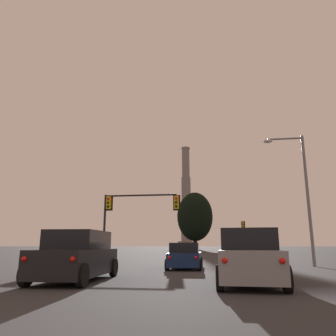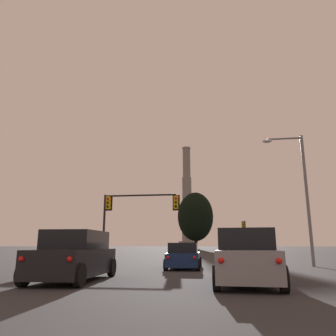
{
  "view_description": "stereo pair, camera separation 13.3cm",
  "coord_description": "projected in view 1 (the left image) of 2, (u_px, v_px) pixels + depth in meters",
  "views": [
    {
      "loc": [
        1.82,
        -2.0,
        1.32
      ],
      "look_at": [
        -3.69,
        36.04,
        10.36
      ],
      "focal_mm": 35.0,
      "sensor_mm": 36.0,
      "label": 1
    },
    {
      "loc": [
        1.95,
        -1.98,
        1.32
      ],
      "look_at": [
        -3.69,
        36.04,
        10.36
      ],
      "focal_mm": 35.0,
      "sensor_mm": 36.0,
      "label": 2
    }
  ],
  "objects": [
    {
      "name": "suv_right_lane_second",
      "position": [
        248.0,
        257.0,
        11.41
      ],
      "size": [
        2.27,
        4.97,
        1.86
      ],
      "rotation": [
        0.0,
        0.0,
        -0.04
      ],
      "color": "gray",
      "rests_on": "ground_plane"
    },
    {
      "name": "street_lamp",
      "position": [
        300.0,
        185.0,
        21.67
      ],
      "size": [
        2.7,
        0.36,
        8.59
      ],
      "color": "slate",
      "rests_on": "ground_plane"
    },
    {
      "name": "traffic_light_far_right",
      "position": [
        244.0,
        231.0,
        59.46
      ],
      "size": [
        0.78,
        0.5,
        5.61
      ],
      "color": "black",
      "rests_on": "ground_plane"
    },
    {
      "name": "traffic_light_overhead_left",
      "position": [
        131.0,
        209.0,
        26.64
      ],
      "size": [
        6.42,
        0.5,
        5.38
      ],
      "color": "black",
      "rests_on": "ground_plane"
    },
    {
      "name": "treeline_far_right",
      "position": [
        195.0,
        217.0,
        68.22
      ],
      "size": [
        7.37,
        6.63,
        12.13
      ],
      "color": "black",
      "rests_on": "ground_plane"
    },
    {
      "name": "hatchback_center_lane_front",
      "position": [
        185.0,
        257.0,
        18.63
      ],
      "size": [
        1.99,
        4.14,
        1.44
      ],
      "rotation": [
        0.0,
        0.0,
        0.02
      ],
      "color": "navy",
      "rests_on": "ground_plane"
    },
    {
      "name": "suv_left_lane_second",
      "position": [
        77.0,
        256.0,
        12.49
      ],
      "size": [
        2.32,
        4.98,
        1.86
      ],
      "rotation": [
        0.0,
        0.0,
        0.05
      ],
      "color": "black",
      "rests_on": "ground_plane"
    },
    {
      "name": "smokestack",
      "position": [
        186.0,
        207.0,
        150.6
      ],
      "size": [
        7.91,
        7.91,
        46.83
      ],
      "color": "slate",
      "rests_on": "ground_plane"
    }
  ]
}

